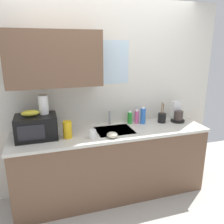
{
  "coord_description": "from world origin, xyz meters",
  "views": [
    {
      "loc": [
        -0.8,
        -2.56,
        1.93
      ],
      "look_at": [
        0.0,
        0.0,
        1.15
      ],
      "focal_mm": 36.62,
      "sensor_mm": 36.0,
      "label": 1
    }
  ],
  "objects_px": {
    "banana_bunch": "(30,113)",
    "mug_white": "(93,134)",
    "dish_soap_bottle_green": "(130,117)",
    "cereal_canister": "(67,130)",
    "dish_soap_bottle_blue": "(143,115)",
    "dish_soap_bottle_pink": "(137,116)",
    "utensil_crock": "(162,117)",
    "microwave": "(36,127)",
    "paper_towel_roll": "(44,105)",
    "small_bowl": "(112,135)",
    "coffee_maker": "(177,114)"
  },
  "relations": [
    {
      "from": "banana_bunch",
      "to": "mug_white",
      "type": "xyz_separation_m",
      "value": [
        0.67,
        -0.19,
        -0.26
      ]
    },
    {
      "from": "dish_soap_bottle_green",
      "to": "mug_white",
      "type": "distance_m",
      "value": 0.7
    },
    {
      "from": "cereal_canister",
      "to": "mug_white",
      "type": "relative_size",
      "value": 2.1
    },
    {
      "from": "banana_bunch",
      "to": "dish_soap_bottle_blue",
      "type": "xyz_separation_m",
      "value": [
        1.44,
        0.1,
        -0.19
      ]
    },
    {
      "from": "dish_soap_bottle_green",
      "to": "mug_white",
      "type": "relative_size",
      "value": 2.08
    },
    {
      "from": "dish_soap_bottle_pink",
      "to": "utensil_crock",
      "type": "xyz_separation_m",
      "value": [
        0.35,
        -0.08,
        -0.03
      ]
    },
    {
      "from": "dish_soap_bottle_pink",
      "to": "cereal_canister",
      "type": "distance_m",
      "value": 1.0
    },
    {
      "from": "microwave",
      "to": "dish_soap_bottle_green",
      "type": "relative_size",
      "value": 2.32
    },
    {
      "from": "dish_soap_bottle_green",
      "to": "cereal_canister",
      "type": "distance_m",
      "value": 0.91
    },
    {
      "from": "banana_bunch",
      "to": "dish_soap_bottle_blue",
      "type": "bearing_deg",
      "value": 4.14
    },
    {
      "from": "cereal_canister",
      "to": "mug_white",
      "type": "bearing_deg",
      "value": -18.06
    },
    {
      "from": "paper_towel_roll",
      "to": "dish_soap_bottle_blue",
      "type": "xyz_separation_m",
      "value": [
        1.29,
        0.05,
        -0.26
      ]
    },
    {
      "from": "microwave",
      "to": "small_bowl",
      "type": "bearing_deg",
      "value": -16.54
    },
    {
      "from": "microwave",
      "to": "paper_towel_roll",
      "type": "bearing_deg",
      "value": 27.17
    },
    {
      "from": "dish_soap_bottle_blue",
      "to": "small_bowl",
      "type": "distance_m",
      "value": 0.66
    },
    {
      "from": "mug_white",
      "to": "utensil_crock",
      "type": "xyz_separation_m",
      "value": [
        1.04,
        0.26,
        0.02
      ]
    },
    {
      "from": "dish_soap_bottle_green",
      "to": "dish_soap_bottle_blue",
      "type": "relative_size",
      "value": 0.78
    },
    {
      "from": "cereal_canister",
      "to": "small_bowl",
      "type": "height_order",
      "value": "cereal_canister"
    },
    {
      "from": "dish_soap_bottle_blue",
      "to": "small_bowl",
      "type": "height_order",
      "value": "dish_soap_bottle_blue"
    },
    {
      "from": "dish_soap_bottle_green",
      "to": "small_bowl",
      "type": "height_order",
      "value": "dish_soap_bottle_green"
    },
    {
      "from": "dish_soap_bottle_blue",
      "to": "cereal_canister",
      "type": "xyz_separation_m",
      "value": [
        -1.05,
        -0.2,
        -0.02
      ]
    },
    {
      "from": "dish_soap_bottle_green",
      "to": "small_bowl",
      "type": "distance_m",
      "value": 0.56
    },
    {
      "from": "banana_bunch",
      "to": "dish_soap_bottle_pink",
      "type": "relative_size",
      "value": 0.95
    },
    {
      "from": "coffee_maker",
      "to": "dish_soap_bottle_blue",
      "type": "relative_size",
      "value": 1.11
    },
    {
      "from": "paper_towel_roll",
      "to": "cereal_canister",
      "type": "relative_size",
      "value": 1.1
    },
    {
      "from": "paper_towel_roll",
      "to": "cereal_canister",
      "type": "xyz_separation_m",
      "value": [
        0.24,
        -0.15,
        -0.28
      ]
    },
    {
      "from": "utensil_crock",
      "to": "dish_soap_bottle_blue",
      "type": "bearing_deg",
      "value": 172.86
    },
    {
      "from": "dish_soap_bottle_green",
      "to": "dish_soap_bottle_pink",
      "type": "distance_m",
      "value": 0.1
    },
    {
      "from": "banana_bunch",
      "to": "paper_towel_roll",
      "type": "bearing_deg",
      "value": 18.43
    },
    {
      "from": "mug_white",
      "to": "dish_soap_bottle_green",
      "type": "bearing_deg",
      "value": 30.18
    },
    {
      "from": "coffee_maker",
      "to": "cereal_canister",
      "type": "relative_size",
      "value": 1.41
    },
    {
      "from": "coffee_maker",
      "to": "utensil_crock",
      "type": "xyz_separation_m",
      "value": [
        -0.23,
        0.01,
        -0.03
      ]
    },
    {
      "from": "banana_bunch",
      "to": "dish_soap_bottle_pink",
      "type": "xyz_separation_m",
      "value": [
        1.36,
        0.15,
        -0.21
      ]
    },
    {
      "from": "banana_bunch",
      "to": "dish_soap_bottle_blue",
      "type": "height_order",
      "value": "banana_bunch"
    },
    {
      "from": "paper_towel_roll",
      "to": "mug_white",
      "type": "xyz_separation_m",
      "value": [
        0.52,
        -0.24,
        -0.33
      ]
    },
    {
      "from": "small_bowl",
      "to": "paper_towel_roll",
      "type": "bearing_deg",
      "value": 157.82
    },
    {
      "from": "dish_soap_bottle_blue",
      "to": "cereal_canister",
      "type": "distance_m",
      "value": 1.07
    },
    {
      "from": "microwave",
      "to": "mug_white",
      "type": "height_order",
      "value": "microwave"
    },
    {
      "from": "banana_bunch",
      "to": "dish_soap_bottle_green",
      "type": "xyz_separation_m",
      "value": [
        1.27,
        0.16,
        -0.21
      ]
    },
    {
      "from": "dish_soap_bottle_green",
      "to": "utensil_crock",
      "type": "height_order",
      "value": "utensil_crock"
    },
    {
      "from": "banana_bunch",
      "to": "coffee_maker",
      "type": "distance_m",
      "value": 1.95
    },
    {
      "from": "dish_soap_bottle_pink",
      "to": "cereal_canister",
      "type": "bearing_deg",
      "value": -165.77
    },
    {
      "from": "dish_soap_bottle_green",
      "to": "dish_soap_bottle_pink",
      "type": "xyz_separation_m",
      "value": [
        0.1,
        -0.01,
        0.01
      ]
    },
    {
      "from": "dish_soap_bottle_pink",
      "to": "dish_soap_bottle_green",
      "type": "bearing_deg",
      "value": 172.65
    },
    {
      "from": "mug_white",
      "to": "banana_bunch",
      "type": "bearing_deg",
      "value": 164.08
    },
    {
      "from": "dish_soap_bottle_green",
      "to": "microwave",
      "type": "bearing_deg",
      "value": -172.48
    },
    {
      "from": "mug_white",
      "to": "dish_soap_bottle_pink",
      "type": "bearing_deg",
      "value": 25.79
    },
    {
      "from": "coffee_maker",
      "to": "utensil_crock",
      "type": "relative_size",
      "value": 0.97
    },
    {
      "from": "dish_soap_bottle_green",
      "to": "utensil_crock",
      "type": "relative_size",
      "value": 0.68
    },
    {
      "from": "dish_soap_bottle_pink",
      "to": "small_bowl",
      "type": "bearing_deg",
      "value": -140.23
    }
  ]
}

